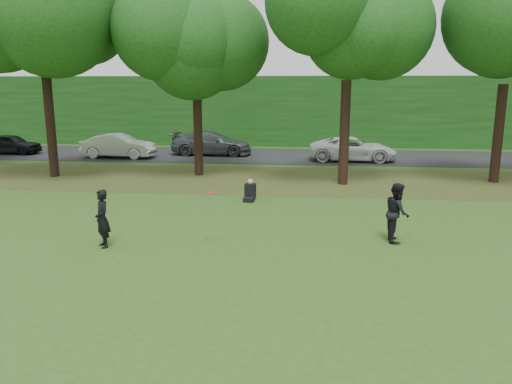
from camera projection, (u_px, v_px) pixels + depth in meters
ground at (198, 289)px, 11.14m from camera, size 120.00×120.00×0.00m
leaf_litter at (257, 179)px, 23.77m from camera, size 60.00×7.00×0.01m
street at (270, 156)px, 31.54m from camera, size 70.00×7.00×0.02m
far_hedge at (276, 111)px, 36.84m from camera, size 70.00×3.00×5.00m
player_left at (102, 219)px, 13.81m from camera, size 0.68×0.71×1.64m
player_right at (397, 212)px, 14.33m from camera, size 0.66×0.84×1.72m
parked_cars at (275, 146)px, 30.34m from camera, size 39.04×3.93×1.49m
frisbee at (211, 193)px, 13.48m from camera, size 0.35×0.35×0.08m
seated_person at (250, 192)px, 19.52m from camera, size 0.45×0.75×0.83m
tree_line at (249, 6)px, 22.07m from camera, size 55.30×7.90×12.31m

